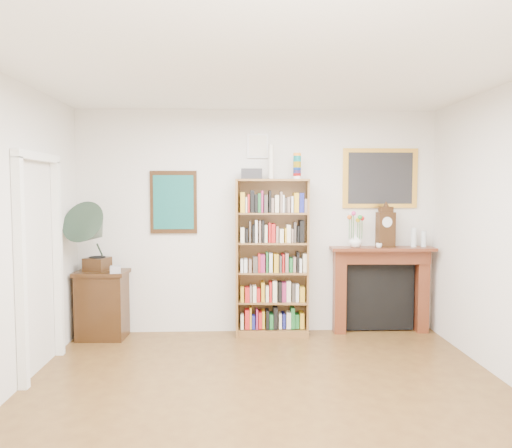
{
  "coord_description": "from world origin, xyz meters",
  "views": [
    {
      "loc": [
        -0.27,
        -3.77,
        1.81
      ],
      "look_at": [
        -0.06,
        1.6,
        1.44
      ],
      "focal_mm": 35.0,
      "sensor_mm": 36.0,
      "label": 1
    }
  ],
  "objects": [
    {
      "name": "door_casing",
      "position": [
        -2.21,
        1.2,
        1.26
      ],
      "size": [
        0.08,
        1.02,
        2.17
      ],
      "color": "white",
      "rests_on": "left_wall"
    },
    {
      "name": "gramophone",
      "position": [
        -1.96,
        2.15,
        1.3
      ],
      "size": [
        0.68,
        0.76,
        0.84
      ],
      "rotation": [
        0.0,
        0.0,
        -0.3
      ],
      "color": "black",
      "rests_on": "side_cabinet"
    },
    {
      "name": "gilt_painting",
      "position": [
        1.55,
        2.48,
        1.95
      ],
      "size": [
        0.95,
        0.04,
        0.75
      ],
      "color": "gold",
      "rests_on": "back_wall"
    },
    {
      "name": "cd_stack",
      "position": [
        -1.7,
        2.11,
        0.87
      ],
      "size": [
        0.14,
        0.14,
        0.08
      ],
      "primitive_type": "cube",
      "rotation": [
        0.0,
        0.0,
        0.21
      ],
      "color": "silver",
      "rests_on": "side_cabinet"
    },
    {
      "name": "small_picture",
      "position": [
        0.0,
        2.48,
        2.35
      ],
      "size": [
        0.26,
        0.04,
        0.3
      ],
      "color": "white",
      "rests_on": "back_wall"
    },
    {
      "name": "flower_vase",
      "position": [
        1.21,
        2.35,
        1.17
      ],
      "size": [
        0.21,
        0.21,
        0.17
      ],
      "primitive_type": "imported",
      "rotation": [
        0.0,
        0.0,
        0.4
      ],
      "color": "white",
      "rests_on": "fireplace"
    },
    {
      "name": "fireplace",
      "position": [
        1.55,
        2.4,
        0.64
      ],
      "size": [
        1.3,
        0.35,
        1.09
      ],
      "rotation": [
        0.0,
        0.0,
        -0.04
      ],
      "color": "#532013",
      "rests_on": "floor"
    },
    {
      "name": "teal_poster",
      "position": [
        -1.05,
        2.48,
        1.65
      ],
      "size": [
        0.58,
        0.04,
        0.78
      ],
      "color": "black",
      "rests_on": "back_wall"
    },
    {
      "name": "teacup",
      "position": [
        1.48,
        2.26,
        1.12
      ],
      "size": [
        0.09,
        0.09,
        0.06
      ],
      "primitive_type": "imported",
      "rotation": [
        0.0,
        0.0,
        0.14
      ],
      "color": "silver",
      "rests_on": "fireplace"
    },
    {
      "name": "room",
      "position": [
        0.0,
        0.0,
        1.4
      ],
      "size": [
        4.51,
        5.01,
        2.81
      ],
      "color": "#4F3218",
      "rests_on": "ground"
    },
    {
      "name": "mantel_clock",
      "position": [
        1.59,
        2.34,
        1.33
      ],
      "size": [
        0.24,
        0.16,
        0.51
      ],
      "rotation": [
        0.0,
        0.0,
        0.17
      ],
      "color": "black",
      "rests_on": "fireplace"
    },
    {
      "name": "bottle_right",
      "position": [
        2.08,
        2.36,
        1.19
      ],
      "size": [
        0.06,
        0.06,
        0.2
      ],
      "primitive_type": "cylinder",
      "color": "silver",
      "rests_on": "fireplace"
    },
    {
      "name": "side_cabinet",
      "position": [
        -1.9,
        2.26,
        0.41
      ],
      "size": [
        0.62,
        0.47,
        0.83
      ],
      "primitive_type": "cube",
      "rotation": [
        0.0,
        0.0,
        -0.04
      ],
      "color": "black",
      "rests_on": "floor"
    },
    {
      "name": "bookshelf",
      "position": [
        0.18,
        2.32,
        1.08
      ],
      "size": [
        0.92,
        0.39,
        2.23
      ],
      "rotation": [
        0.0,
        0.0,
        -0.08
      ],
      "color": "brown",
      "rests_on": "floor"
    },
    {
      "name": "bottle_left",
      "position": [
        1.96,
        2.36,
        1.21
      ],
      "size": [
        0.07,
        0.07,
        0.24
      ],
      "primitive_type": "cylinder",
      "color": "silver",
      "rests_on": "fireplace"
    }
  ]
}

